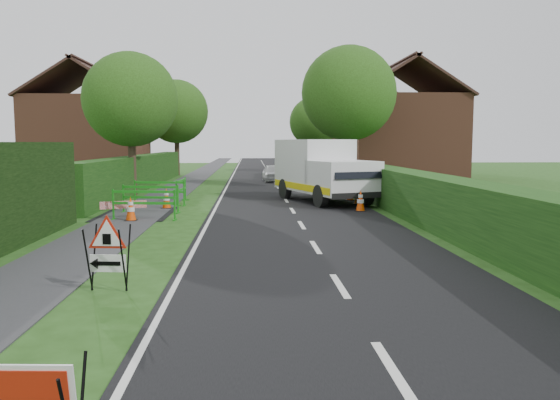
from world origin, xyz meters
TOP-DOWN VIEW (x-y plane):
  - ground at (0.00, 0.00)m, footprint 120.00×120.00m
  - road_surface at (2.50, 35.00)m, footprint 6.00×90.00m
  - footpath at (-3.00, 35.00)m, footprint 2.00×90.00m
  - hedge_west_far at (-5.00, 22.00)m, footprint 1.00×24.00m
  - hedge_east at (6.50, 16.00)m, footprint 1.20×50.00m
  - house_west at (-10.00, 30.00)m, footprint 7.50×7.40m
  - house_east_a at (11.00, 28.00)m, footprint 7.50×7.40m
  - house_east_b at (12.00, 42.00)m, footprint 7.50×7.40m
  - tree_nw at (-4.60, 18.00)m, footprint 4.40×4.40m
  - tree_ne at (6.40, 22.00)m, footprint 5.20×5.20m
  - tree_fw at (-4.60, 34.00)m, footprint 4.80×4.80m
  - tree_fe at (6.40, 38.00)m, footprint 4.20×4.20m
  - triangle_sign at (-1.44, 0.89)m, footprint 0.82×0.82m
  - works_van at (3.97, 14.69)m, footprint 3.92×6.12m
  - traffic_cone_0 at (4.95, 11.26)m, footprint 0.38×0.38m
  - traffic_cone_1 at (5.33, 13.63)m, footprint 0.38×0.38m
  - traffic_cone_2 at (5.27, 15.06)m, footprint 0.38×0.38m
  - traffic_cone_3 at (-2.84, 9.28)m, footprint 0.38×0.38m
  - traffic_cone_4 at (-2.20, 12.54)m, footprint 0.38×0.38m
  - ped_barrier_0 at (-2.46, 9.46)m, footprint 2.09×0.56m
  - ped_barrier_1 at (-2.58, 11.34)m, footprint 2.09×0.68m
  - ped_barrier_2 at (-2.64, 13.60)m, footprint 2.09×0.68m
  - ped_barrier_3 at (-1.90, 14.52)m, footprint 0.47×2.08m
  - redwhite_plank at (-3.21, 9.93)m, footprint 1.43×0.53m
  - hatchback_car at (2.47, 26.96)m, footprint 1.49×3.33m

SIDE VIEW (x-z plane):
  - ground at x=0.00m, z-range 0.00..0.00m
  - hedge_west_far at x=-5.00m, z-range -0.90..0.90m
  - hedge_east at x=6.50m, z-range -0.75..0.75m
  - redwhite_plank at x=-3.21m, z-range -0.12..0.12m
  - road_surface at x=2.50m, z-range -0.01..0.01m
  - footpath at x=-3.00m, z-range -0.01..0.02m
  - traffic_cone_0 at x=4.95m, z-range 0.00..0.79m
  - traffic_cone_1 at x=5.33m, z-range 0.00..0.79m
  - traffic_cone_2 at x=5.27m, z-range 0.00..0.79m
  - traffic_cone_3 at x=-2.84m, z-range 0.00..0.79m
  - traffic_cone_4 at x=-2.20m, z-range 0.00..0.79m
  - hatchback_car at x=2.47m, z-range 0.00..1.11m
  - ped_barrier_0 at x=-2.46m, z-range 0.13..1.13m
  - ped_barrier_1 at x=-2.58m, z-range 0.13..1.13m
  - ped_barrier_2 at x=-2.64m, z-range 0.13..1.13m
  - ped_barrier_3 at x=-1.90m, z-range 0.13..1.13m
  - triangle_sign at x=-1.44m, z-range 0.21..1.30m
  - works_van at x=3.97m, z-range 0.08..2.70m
  - house_west at x=-10.00m, z-range -1.04..6.84m
  - house_east_a at x=11.00m, z-range -1.04..6.84m
  - house_east_b at x=12.00m, z-range -1.04..6.84m
  - tree_fe at x=6.40m, z-range 1.05..7.39m
  - tree_nw at x=-4.60m, z-range 1.13..7.83m
  - tree_fw at x=-4.60m, z-range 1.21..8.45m
  - tree_ne at x=6.40m, z-range 1.28..9.07m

